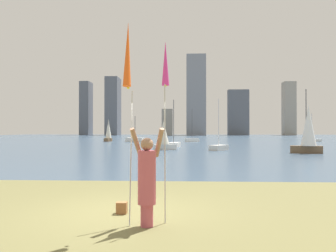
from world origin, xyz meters
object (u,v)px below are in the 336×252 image
(sailboat_4, at_px, (192,139))
(sailboat_6, at_px, (164,136))
(kite_flag_right, at_px, (165,69))
(person, at_px, (147,178))
(sailboat_0, at_px, (308,130))
(sailboat_3, at_px, (219,147))
(sailboat_1, at_px, (312,140))
(sailboat_5, at_px, (108,131))
(sailboat_7, at_px, (135,140))
(kite_flag_left, at_px, (128,59))
(bag, at_px, (122,208))
(sailboat_2, at_px, (174,144))

(sailboat_4, bearing_deg, sailboat_6, -98.50)
(kite_flag_right, xyz_separation_m, sailboat_4, (1.62, 46.08, -2.84))
(person, xyz_separation_m, sailboat_6, (-1.18, 25.36, 0.37))
(kite_flag_right, relative_size, sailboat_6, 0.97)
(sailboat_0, height_order, sailboat_3, sailboat_0)
(sailboat_1, distance_m, sailboat_5, 32.81)
(person, height_order, sailboat_0, sailboat_0)
(person, height_order, sailboat_4, sailboat_4)
(person, bearing_deg, kite_flag_right, 57.60)
(person, xyz_separation_m, sailboat_7, (-6.88, 45.63, -0.61))
(sailboat_1, xyz_separation_m, sailboat_5, (-32.76, -1.27, 1.41))
(kite_flag_left, xyz_separation_m, sailboat_0, (11.15, 21.54, -1.40))
(sailboat_1, height_order, sailboat_7, sailboat_1)
(person, bearing_deg, sailboat_3, 93.85)
(sailboat_6, bearing_deg, person, -87.33)
(kite_flag_left, height_order, sailboat_7, kite_flag_left)
(bag, bearing_deg, sailboat_2, 89.42)
(sailboat_0, relative_size, sailboat_1, 1.16)
(sailboat_6, distance_m, sailboat_7, 21.08)
(kite_flag_right, bearing_deg, sailboat_7, 99.07)
(sailboat_5, bearing_deg, sailboat_2, -57.57)
(kite_flag_right, relative_size, sailboat_7, 0.95)
(sailboat_2, bearing_deg, kite_flag_left, -89.91)
(kite_flag_left, height_order, sailboat_3, sailboat_3)
(person, distance_m, bag, 1.48)
(person, distance_m, sailboat_2, 30.19)
(sailboat_3, bearing_deg, sailboat_0, -27.24)
(kite_flag_left, xyz_separation_m, kite_flag_right, (0.70, 0.58, -0.11))
(bag, distance_m, sailboat_4, 45.50)
(person, bearing_deg, sailboat_2, 103.60)
(sailboat_3, height_order, sailboat_6, sailboat_3)
(sailboat_4, relative_size, sailboat_6, 1.32)
(kite_flag_left, height_order, sailboat_1, sailboat_1)
(kite_flag_right, bearing_deg, kite_flag_left, -140.45)
(sailboat_2, distance_m, sailboat_3, 6.87)
(sailboat_1, bearing_deg, sailboat_2, -139.07)
(bag, bearing_deg, sailboat_7, 97.89)
(sailboat_3, bearing_deg, sailboat_7, 117.48)
(sailboat_5, bearing_deg, person, -76.42)
(bag, bearing_deg, sailboat_1, 65.41)
(sailboat_3, relative_size, sailboat_7, 1.18)
(sailboat_1, relative_size, sailboat_5, 0.83)
(sailboat_4, relative_size, sailboat_7, 1.29)
(sailboat_1, relative_size, sailboat_3, 0.95)
(sailboat_3, bearing_deg, sailboat_1, 54.31)
(bag, bearing_deg, sailboat_6, 91.14)
(kite_flag_left, height_order, sailboat_4, sailboat_4)
(sailboat_7, bearing_deg, sailboat_4, 5.17)
(sailboat_1, bearing_deg, sailboat_7, -173.27)
(sailboat_2, relative_size, sailboat_7, 1.29)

